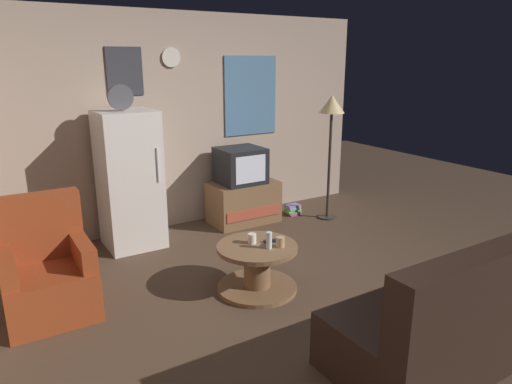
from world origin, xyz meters
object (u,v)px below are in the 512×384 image
at_px(mug_ceramic_tan, 280,242).
at_px(couch, 453,320).
at_px(wine_glass, 269,240).
at_px(armchair, 47,274).
at_px(tv_stand, 243,202).
at_px(crt_tv, 240,165).
at_px(remote_control, 272,241).
at_px(book_stack, 293,210).
at_px(mug_ceramic_white, 252,239).
at_px(fridge, 129,179).
at_px(standing_lamp, 331,114).
at_px(coffee_table, 257,268).

distance_m(mug_ceramic_tan, couch, 1.51).
relative_size(wine_glass, couch, 0.09).
distance_m(wine_glass, armchair, 1.85).
xyz_separation_m(tv_stand, crt_tv, (-0.04, -0.00, 0.48)).
distance_m(remote_control, book_stack, 2.11).
xyz_separation_m(tv_stand, mug_ceramic_tan, (-0.66, -1.79, 0.21)).
bearing_deg(crt_tv, armchair, -156.13).
bearing_deg(mug_ceramic_tan, mug_ceramic_white, 129.89).
distance_m(fridge, couch, 3.46).
bearing_deg(crt_tv, mug_ceramic_tan, -109.26).
height_order(tv_stand, couch, couch).
xyz_separation_m(crt_tv, standing_lamp, (1.05, -0.45, 0.61)).
distance_m(fridge, mug_ceramic_tan, 1.96).
relative_size(tv_stand, mug_ceramic_tan, 9.33).
xyz_separation_m(fridge, book_stack, (2.14, -0.09, -0.69)).
bearing_deg(wine_glass, crt_tv, 67.58).
height_order(fridge, couch, fridge).
bearing_deg(tv_stand, wine_glass, -113.49).
bearing_deg(tv_stand, armchair, -156.45).
bearing_deg(coffee_table, standing_lamp, 33.37).
xyz_separation_m(coffee_table, mug_ceramic_tan, (0.16, -0.14, 0.26)).
distance_m(tv_stand, book_stack, 0.74).
height_order(wine_glass, mug_ceramic_tan, wine_glass).
relative_size(fridge, tv_stand, 2.11).
height_order(coffee_table, armchair, armchair).
bearing_deg(fridge, standing_lamp, -10.04).
bearing_deg(remote_control, mug_ceramic_tan, -72.68).
bearing_deg(tv_stand, remote_control, -111.85).
xyz_separation_m(coffee_table, couch, (0.59, -1.57, 0.10)).
bearing_deg(fridge, mug_ceramic_white, -69.05).
height_order(coffee_table, remote_control, remote_control).
relative_size(mug_ceramic_tan, remote_control, 0.60).
bearing_deg(remote_control, fridge, 132.37).
relative_size(tv_stand, crt_tv, 1.56).
bearing_deg(book_stack, tv_stand, 171.79).
bearing_deg(mug_ceramic_white, wine_glass, -69.84).
relative_size(mug_ceramic_white, armchair, 0.09).
distance_m(fridge, book_stack, 2.25).
relative_size(wine_glass, mug_ceramic_tan, 1.67).
relative_size(fridge, remote_control, 11.80).
bearing_deg(remote_control, armchair, 179.45).
bearing_deg(mug_ceramic_tan, couch, -73.03).
bearing_deg(wine_glass, standing_lamp, 36.52).
bearing_deg(coffee_table, remote_control, -1.17).
height_order(armchair, book_stack, armchair).
relative_size(tv_stand, standing_lamp, 0.53).
height_order(crt_tv, mug_ceramic_white, crt_tv).
bearing_deg(remote_control, tv_stand, 85.40).
relative_size(tv_stand, armchair, 0.87).
distance_m(standing_lamp, armchair, 3.69).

